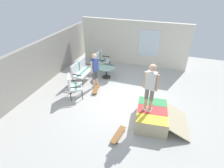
{
  "coord_description": "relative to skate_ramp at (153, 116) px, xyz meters",
  "views": [
    {
      "loc": [
        -5.72,
        -1.51,
        4.44
      ],
      "look_at": [
        0.08,
        0.47,
        0.7
      ],
      "focal_mm": 28.42,
      "sensor_mm": 36.0,
      "label": 1
    }
  ],
  "objects": [
    {
      "name": "ground_plane",
      "position": [
        0.83,
        1.33,
        -0.32
      ],
      "size": [
        12.0,
        12.0,
        0.1
      ],
      "primitive_type": "cube",
      "color": "beige"
    },
    {
      "name": "back_wall_cinderblock",
      "position": [
        0.83,
        5.33,
        0.73
      ],
      "size": [
        9.0,
        0.2,
        2.02
      ],
      "color": "gray",
      "rests_on": "ground_plane"
    },
    {
      "name": "house_facade",
      "position": [
        4.63,
        1.82,
        0.96
      ],
      "size": [
        0.23,
        6.0,
        2.47
      ],
      "color": "silver",
      "rests_on": "ground_plane"
    },
    {
      "name": "skate_ramp",
      "position": [
        0.0,
        0.0,
        0.0
      ],
      "size": [
        1.62,
        1.91,
        0.55
      ],
      "color": "tan",
      "rests_on": "ground_plane"
    },
    {
      "name": "patio_bench",
      "position": [
        1.84,
        3.69,
        0.34
      ],
      "size": [
        1.27,
        0.59,
        1.02
      ],
      "color": "#2D2823",
      "rests_on": "ground_plane"
    },
    {
      "name": "patio_chair_near_house",
      "position": [
        3.39,
        3.24,
        0.34
      ],
      "size": [
        0.64,
        0.57,
        1.02
      ],
      "color": "#2D2823",
      "rests_on": "ground_plane"
    },
    {
      "name": "patio_chair_by_wall",
      "position": [
        0.49,
        3.38,
        0.34
      ],
      "size": [
        0.81,
        0.78,
        1.02
      ],
      "color": "#2D2823",
      "rests_on": "ground_plane"
    },
    {
      "name": "patio_table",
      "position": [
        2.55,
        2.67,
        0.13
      ],
      "size": [
        0.9,
        0.9,
        0.57
      ],
      "color": "#2D2823",
      "rests_on": "ground_plane"
    },
    {
      "name": "person_watching",
      "position": [
        1.56,
        2.83,
        0.67
      ],
      "size": [
        0.46,
        0.31,
        1.64
      ],
      "color": "silver",
      "rests_on": "ground_plane"
    },
    {
      "name": "person_skater",
      "position": [
        -0.06,
        0.21,
        1.27
      ],
      "size": [
        0.29,
        0.47,
        1.7
      ],
      "color": "silver",
      "rests_on": "skate_ramp"
    },
    {
      "name": "skateboard_by_bench",
      "position": [
        1.24,
        2.68,
        -0.19
      ],
      "size": [
        0.82,
        0.36,
        0.1
      ],
      "color": "brown",
      "rests_on": "ground_plane"
    },
    {
      "name": "skateboard_spare",
      "position": [
        -1.02,
        0.93,
        -0.19
      ],
      "size": [
        0.82,
        0.31,
        0.1
      ],
      "color": "brown",
      "rests_on": "ground_plane"
    }
  ]
}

